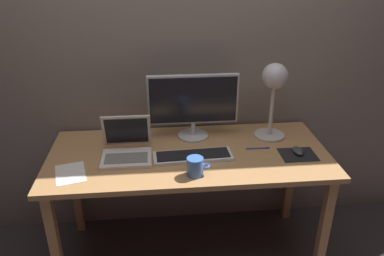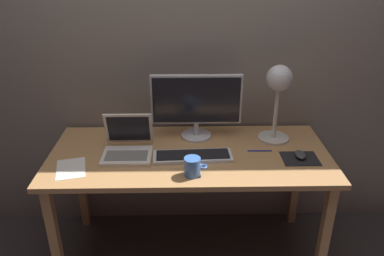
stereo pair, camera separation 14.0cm
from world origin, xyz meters
TOP-DOWN VIEW (x-y plane):
  - ground_plane at (0.00, 0.00)m, footprint 4.80×4.80m
  - back_wall at (0.00, 0.40)m, footprint 4.80×0.06m
  - desk at (0.00, 0.00)m, footprint 1.60×0.70m
  - monitor at (0.04, 0.20)m, footprint 0.54×0.19m
  - keyboard_main at (0.02, -0.06)m, footprint 0.45×0.16m
  - laptop at (-0.35, 0.01)m, footprint 0.27×0.26m
  - desk_lamp at (0.52, 0.16)m, footprint 0.19×0.19m
  - mousepad at (0.61, -0.08)m, footprint 0.20×0.16m
  - mouse at (0.62, -0.07)m, footprint 0.06×0.10m
  - coffee_mug at (0.01, -0.24)m, footprint 0.12×0.09m
  - paper_sheet_near_mouse at (-0.64, -0.16)m, footprint 0.19×0.24m
  - pen at (0.40, 0.01)m, footprint 0.14×0.01m

SIDE VIEW (x-z plane):
  - ground_plane at x=0.00m, z-range 0.00..0.00m
  - desk at x=0.00m, z-range 0.29..1.03m
  - paper_sheet_near_mouse at x=-0.64m, z-range 0.74..0.74m
  - mousepad at x=0.61m, z-range 0.74..0.74m
  - pen at x=0.40m, z-range 0.74..0.75m
  - keyboard_main at x=0.02m, z-range 0.74..0.76m
  - mouse at x=0.62m, z-range 0.74..0.78m
  - coffee_mug at x=0.01m, z-range 0.74..0.84m
  - laptop at x=-0.35m, z-range 0.69..0.91m
  - monitor at x=0.04m, z-range 0.77..1.17m
  - desk_lamp at x=0.52m, z-range 0.84..1.31m
  - back_wall at x=0.00m, z-range 0.00..2.60m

